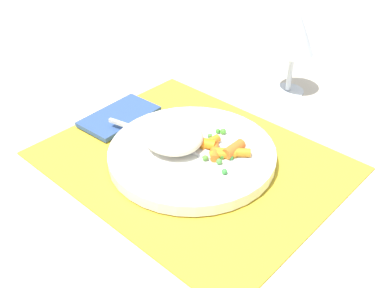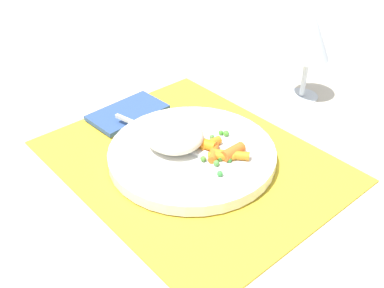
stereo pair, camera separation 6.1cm
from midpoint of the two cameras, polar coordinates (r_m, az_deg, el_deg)
name	(u,v)px [view 1 (the left image)]	position (r m, az deg, el deg)	size (l,w,h in m)	color
ground_plane	(192,162)	(0.73, -2.42, -2.28)	(2.40, 2.40, 0.00)	beige
placemat	(192,160)	(0.72, -2.43, -2.09)	(0.44, 0.35, 0.01)	gold
plate	(192,154)	(0.72, -2.45, -1.32)	(0.26, 0.26, 0.02)	white
rice_mound	(173,136)	(0.71, -4.84, 0.90)	(0.10, 0.09, 0.04)	beige
carrot_portion	(218,148)	(0.70, 0.70, -0.55)	(0.10, 0.06, 0.02)	orange
pea_scatter	(221,150)	(0.70, 1.18, -0.88)	(0.08, 0.09, 0.01)	green
fork	(172,141)	(0.73, -4.97, 0.32)	(0.20, 0.06, 0.01)	silver
wine_glass	(295,33)	(0.88, 10.72, 13.33)	(0.08, 0.08, 0.17)	silver
napkin	(121,116)	(0.83, -10.91, 3.41)	(0.08, 0.14, 0.01)	#33518C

